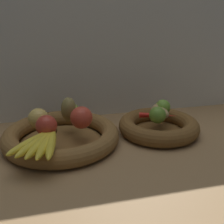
{
  "coord_description": "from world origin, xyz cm",
  "views": [
    {
      "loc": [
        -24.15,
        -83.04,
        41.85
      ],
      "look_at": [
        -2.44,
        3.94,
        9.85
      ],
      "focal_mm": 44.31,
      "sensor_mm": 36.0,
      "label": 1
    }
  ],
  "objects_px": {
    "potato_back": "(160,109)",
    "chili_pepper": "(158,115)",
    "banana_bunch_front": "(41,143)",
    "lime_far": "(163,107)",
    "fruit_bowl_right": "(159,126)",
    "pear_brown": "(69,110)",
    "potato_large": "(159,113)",
    "apple_red_front": "(46,126)",
    "apple_green_back": "(71,112)",
    "lime_near": "(157,115)",
    "fruit_bowl_left": "(61,136)",
    "apple_golden_left": "(38,118)",
    "apple_red_right": "(81,118)"
  },
  "relations": [
    {
      "from": "apple_golden_left",
      "to": "lime_far",
      "type": "xyz_separation_m",
      "value": [
        0.45,
        0.02,
        -0.01
      ]
    },
    {
      "from": "apple_green_back",
      "to": "pear_brown",
      "type": "bearing_deg",
      "value": -157.42
    },
    {
      "from": "apple_golden_left",
      "to": "apple_red_front",
      "type": "xyz_separation_m",
      "value": [
        0.02,
        -0.07,
        -0.0
      ]
    },
    {
      "from": "lime_near",
      "to": "lime_far",
      "type": "bearing_deg",
      "value": 54.16
    },
    {
      "from": "pear_brown",
      "to": "lime_far",
      "type": "relative_size",
      "value": 1.52
    },
    {
      "from": "apple_green_back",
      "to": "banana_bunch_front",
      "type": "relative_size",
      "value": 0.33
    },
    {
      "from": "apple_red_front",
      "to": "potato_back",
      "type": "distance_m",
      "value": 0.43
    },
    {
      "from": "apple_golden_left",
      "to": "pear_brown",
      "type": "xyz_separation_m",
      "value": [
        0.1,
        0.04,
        0.01
      ]
    },
    {
      "from": "fruit_bowl_left",
      "to": "lime_far",
      "type": "height_order",
      "value": "lime_far"
    },
    {
      "from": "apple_golden_left",
      "to": "lime_far",
      "type": "distance_m",
      "value": 0.45
    },
    {
      "from": "fruit_bowl_left",
      "to": "lime_near",
      "type": "height_order",
      "value": "lime_near"
    },
    {
      "from": "banana_bunch_front",
      "to": "apple_red_front",
      "type": "bearing_deg",
      "value": 77.2
    },
    {
      "from": "banana_bunch_front",
      "to": "apple_golden_left",
      "type": "bearing_deg",
      "value": 92.63
    },
    {
      "from": "potato_back",
      "to": "fruit_bowl_right",
      "type": "bearing_deg",
      "value": -114.44
    },
    {
      "from": "fruit_bowl_left",
      "to": "apple_golden_left",
      "type": "bearing_deg",
      "value": 168.28
    },
    {
      "from": "fruit_bowl_left",
      "to": "banana_bunch_front",
      "type": "distance_m",
      "value": 0.15
    },
    {
      "from": "pear_brown",
      "to": "banana_bunch_front",
      "type": "height_order",
      "value": "pear_brown"
    },
    {
      "from": "pear_brown",
      "to": "potato_large",
      "type": "distance_m",
      "value": 0.33
    },
    {
      "from": "lime_far",
      "to": "apple_golden_left",
      "type": "bearing_deg",
      "value": -177.12
    },
    {
      "from": "banana_bunch_front",
      "to": "pear_brown",
      "type": "bearing_deg",
      "value": 62.14
    },
    {
      "from": "potato_large",
      "to": "lime_near",
      "type": "bearing_deg",
      "value": -123.69
    },
    {
      "from": "potato_back",
      "to": "potato_large",
      "type": "distance_m",
      "value": 0.05
    },
    {
      "from": "apple_red_right",
      "to": "banana_bunch_front",
      "type": "relative_size",
      "value": 0.37
    },
    {
      "from": "fruit_bowl_left",
      "to": "lime_near",
      "type": "bearing_deg",
      "value": -6.45
    },
    {
      "from": "fruit_bowl_right",
      "to": "apple_green_back",
      "type": "height_order",
      "value": "apple_green_back"
    },
    {
      "from": "pear_brown",
      "to": "chili_pepper",
      "type": "distance_m",
      "value": 0.32
    },
    {
      "from": "fruit_bowl_left",
      "to": "fruit_bowl_right",
      "type": "distance_m",
      "value": 0.35
    },
    {
      "from": "potato_large",
      "to": "lime_near",
      "type": "height_order",
      "value": "lime_near"
    },
    {
      "from": "pear_brown",
      "to": "lime_near",
      "type": "height_order",
      "value": "pear_brown"
    },
    {
      "from": "fruit_bowl_right",
      "to": "lime_far",
      "type": "xyz_separation_m",
      "value": [
        0.03,
        0.04,
        0.06
      ]
    },
    {
      "from": "lime_far",
      "to": "apple_green_back",
      "type": "bearing_deg",
      "value": 177.02
    },
    {
      "from": "apple_red_front",
      "to": "chili_pepper",
      "type": "relative_size",
      "value": 0.49
    },
    {
      "from": "apple_red_front",
      "to": "potato_large",
      "type": "xyz_separation_m",
      "value": [
        0.4,
        0.05,
        -0.01
      ]
    },
    {
      "from": "banana_bunch_front",
      "to": "lime_far",
      "type": "height_order",
      "value": "lime_far"
    },
    {
      "from": "lime_far",
      "to": "chili_pepper",
      "type": "bearing_deg",
      "value": -133.34
    },
    {
      "from": "apple_green_back",
      "to": "apple_golden_left",
      "type": "relative_size",
      "value": 0.96
    },
    {
      "from": "apple_green_back",
      "to": "potato_large",
      "type": "relative_size",
      "value": 0.84
    },
    {
      "from": "potato_large",
      "to": "lime_near",
      "type": "relative_size",
      "value": 1.31
    },
    {
      "from": "apple_golden_left",
      "to": "lime_far",
      "type": "bearing_deg",
      "value": 2.88
    },
    {
      "from": "potato_back",
      "to": "potato_large",
      "type": "height_order",
      "value": "potato_back"
    },
    {
      "from": "potato_back",
      "to": "chili_pepper",
      "type": "distance_m",
      "value": 0.05
    },
    {
      "from": "fruit_bowl_right",
      "to": "pear_brown",
      "type": "height_order",
      "value": "pear_brown"
    },
    {
      "from": "lime_far",
      "to": "chili_pepper",
      "type": "relative_size",
      "value": 0.42
    },
    {
      "from": "banana_bunch_front",
      "to": "lime_near",
      "type": "height_order",
      "value": "lime_near"
    },
    {
      "from": "apple_green_back",
      "to": "potato_back",
      "type": "relative_size",
      "value": 0.78
    },
    {
      "from": "banana_bunch_front",
      "to": "potato_large",
      "type": "relative_size",
      "value": 2.58
    },
    {
      "from": "fruit_bowl_right",
      "to": "potato_large",
      "type": "xyz_separation_m",
      "value": [
        -0.0,
        -0.0,
        0.05
      ]
    },
    {
      "from": "apple_golden_left",
      "to": "banana_bunch_front",
      "type": "distance_m",
      "value": 0.15
    },
    {
      "from": "fruit_bowl_right",
      "to": "banana_bunch_front",
      "type": "distance_m",
      "value": 0.44
    },
    {
      "from": "fruit_bowl_left",
      "to": "banana_bunch_front",
      "type": "bearing_deg",
      "value": -115.61
    }
  ]
}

